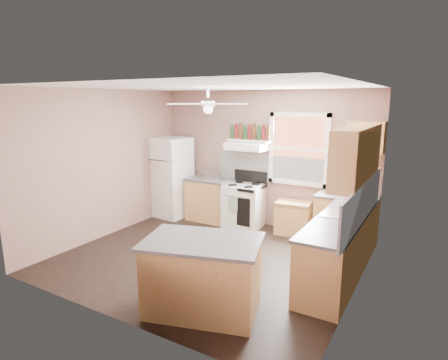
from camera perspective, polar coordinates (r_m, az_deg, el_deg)
The scene contains 32 objects.
floor at distance 6.18m, azimuth -2.25°, elevation -11.82°, with size 4.50×4.50×0.00m, color black.
ceiling at distance 5.66m, azimuth -2.48°, elevation 14.06°, with size 4.50×4.50×0.00m, color white.
wall_back at distance 7.53m, azimuth 5.98°, elevation 3.21°, with size 4.50×0.05×2.70m, color #816057.
wall_right at distance 4.96m, azimuth 20.41°, elevation -2.15°, with size 0.05×4.00×2.70m, color #816057.
wall_left at distance 7.23m, azimuth -17.74°, elevation 2.33°, with size 0.05×4.00×2.70m, color #816057.
backsplash_back at distance 7.35m, azimuth 9.02°, elevation 1.52°, with size 2.90×0.03×0.55m, color white.
backsplash_right at distance 5.29m, azimuth 20.42°, elevation -3.24°, with size 0.03×2.60×0.55m, color white.
window_view at distance 7.18m, azimuth 11.35°, elevation 4.62°, with size 1.00×0.02×1.20m, color brown.
window_frame at distance 7.15m, azimuth 11.28°, elevation 4.60°, with size 1.16×0.07×1.36m, color white.
refrigerator at distance 8.21m, azimuth -8.03°, elevation 0.42°, with size 0.73×0.71×1.72m, color white.
base_cabinet_left at distance 7.93m, azimuth -2.15°, elevation -3.08°, with size 0.90×0.60×0.86m, color #A87E46.
counter_left at distance 7.83m, azimuth -2.17°, elevation 0.11°, with size 0.92×0.62×0.04m, color #464648.
toaster at distance 7.74m, azimuth -1.56°, elevation 0.81°, with size 0.28×0.16×0.18m, color silver.
stove at distance 7.52m, azimuth 3.02°, elevation -3.95°, with size 0.73×0.64×0.86m, color white.
range_hood at distance 7.34m, azimuth 3.49°, elevation 5.15°, with size 0.78×0.50×0.14m, color white.
bottle_shelf at distance 7.44m, azimuth 3.92°, elevation 6.01°, with size 0.90×0.26×0.03m, color white.
cart at distance 7.23m, azimuth 10.49°, elevation -5.71°, with size 0.63×0.42×0.63m, color #A87E46.
base_cabinet_corner at distance 6.91m, azimuth 18.07°, elevation -6.00°, with size 1.00×0.60×0.86m, color #A87E46.
base_cabinet_right at distance 5.58m, azimuth 16.93°, elevation -10.30°, with size 0.60×2.20×0.86m, color #A87E46.
counter_corner at distance 6.79m, azimuth 18.32°, elevation -2.39°, with size 1.02×0.62×0.04m, color #464648.
counter_right at distance 5.43m, azimuth 17.12°, elevation -5.88°, with size 0.62×2.22×0.04m, color #464648.
sink at distance 5.61m, azimuth 17.61°, elevation -5.17°, with size 0.55×0.45×0.03m, color silver.
faucet at distance 5.56m, azimuth 19.26°, elevation -4.63°, with size 0.03×0.03×0.14m, color silver.
upper_cabinet_right at distance 5.40m, azimuth 19.65°, elevation 3.67°, with size 0.33×1.80×0.76m, color #A87E46.
upper_cabinet_corner at distance 6.71m, azimuth 20.81°, elevation 6.14°, with size 0.60×0.33×0.52m, color #A87E46.
paper_towel at distance 6.81m, azimuth 21.43°, elevation 0.63°, with size 0.12×0.12×0.26m, color white.
island at distance 4.63m, azimuth -3.25°, elevation -14.56°, with size 1.30×0.82×0.86m, color #A87E46.
island_top at distance 4.45m, azimuth -3.32°, elevation -9.37°, with size 1.37×0.90×0.04m, color #464648.
ceiling_fan_hub at distance 5.65m, azimuth -2.46°, elevation 11.53°, with size 0.20×0.20×0.08m, color white.
soap_bottle at distance 5.50m, azimuth 17.71°, elevation -4.21°, with size 0.09×0.09×0.23m, color silver.
red_caddy at distance 6.16m, azimuth 18.85°, elevation -3.20°, with size 0.18×0.12×0.10m, color #B50F1F.
wine_bottles at distance 7.42m, azimuth 3.97°, elevation 7.24°, with size 0.86×0.06×0.31m.
Camera 1 is at (3.05, -4.76, 2.51)m, focal length 30.00 mm.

